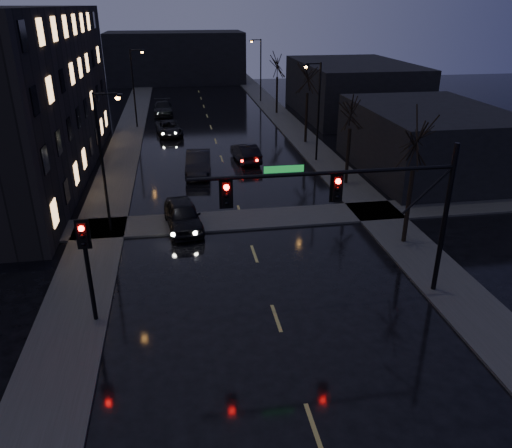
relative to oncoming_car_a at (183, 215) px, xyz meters
name	(u,v)px	position (x,y,z in m)	size (l,w,h in m)	color
sidewalk_left	(123,153)	(-4.88, 17.06, -0.75)	(3.00, 140.00, 0.12)	#2D2D2B
sidewalk_right	(309,145)	(12.12, 17.06, -0.75)	(3.00, 140.00, 0.12)	#2D2D2B
sidewalk_cross	(243,220)	(3.62, 0.56, -0.75)	(40.00, 3.00, 0.12)	#2D2D2B
commercial_right_near	(428,140)	(19.12, 8.06, 1.69)	(10.00, 14.00, 5.00)	black
commercial_right_far	(352,89)	(20.62, 30.06, 2.19)	(12.00, 18.00, 6.00)	black
far_block	(176,58)	(0.62, 60.06, 3.19)	(22.00, 10.00, 8.00)	black
signal_mast	(365,197)	(7.47, -8.94, 4.05)	(11.11, 0.41, 7.00)	black
signal_pole_left	(87,257)	(-3.88, -8.94, 2.20)	(0.35, 0.41, 4.53)	black
tree_near	(418,132)	(12.02, -3.94, 5.40)	(3.52, 3.52, 8.08)	black
tree_mid_a	(352,104)	(12.02, 6.06, 5.01)	(3.30, 3.30, 7.58)	black
tree_mid_b	(308,71)	(12.02, 18.06, 5.79)	(3.74, 3.74, 8.59)	black
tree_far	(277,61)	(12.02, 32.06, 5.25)	(3.43, 3.43, 7.88)	black
streetlight_l_near	(105,152)	(-3.96, 0.06, 3.96)	(1.53, 0.28, 8.00)	black
streetlight_l_far	(135,82)	(-3.96, 27.06, 3.96)	(1.53, 0.28, 8.00)	black
streetlight_r_mid	(316,104)	(11.20, 12.06, 3.96)	(1.53, 0.28, 8.00)	black
streetlight_r_far	(259,65)	(11.20, 40.06, 3.96)	(1.53, 0.28, 8.00)	black
oncoming_car_a	(183,215)	(0.00, 0.00, 0.00)	(1.92, 4.78, 1.63)	black
oncoming_car_b	(198,163)	(1.45, 10.26, 0.04)	(1.82, 5.21, 1.72)	black
oncoming_car_c	(169,128)	(-0.77, 23.28, -0.11)	(2.33, 5.04, 1.40)	black
oncoming_car_d	(163,108)	(-1.49, 33.54, -0.02)	(2.23, 5.48, 1.59)	black
lead_car	(246,153)	(5.55, 12.95, -0.06)	(1.59, 4.57, 1.51)	black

